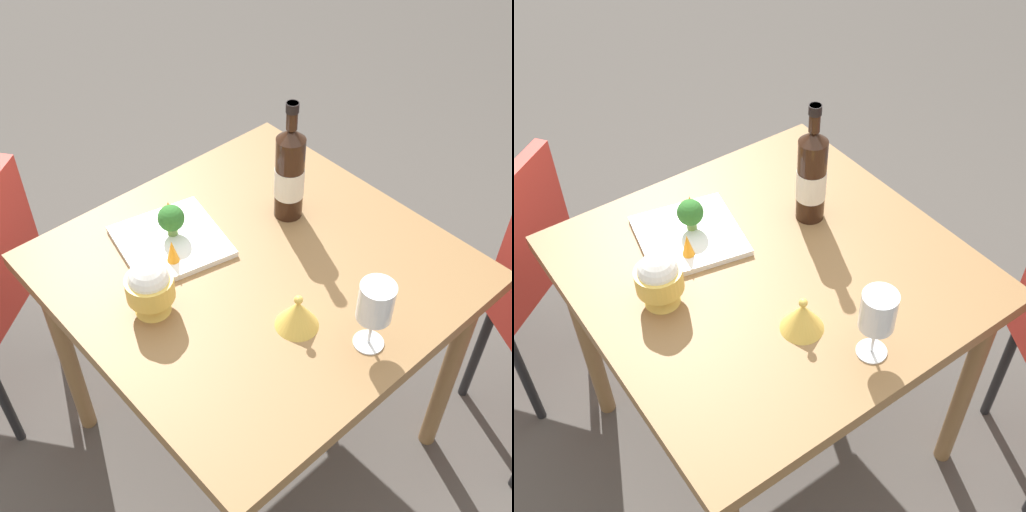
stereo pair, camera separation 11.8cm
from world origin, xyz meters
The scene contains 10 objects.
ground_plane centered at (0.00, 0.00, 0.00)m, with size 8.00×8.00×0.00m, color #4C4742.
dining_table centered at (0.00, 0.00, 0.67)m, with size 0.90×0.90×0.76m.
wine_bottle centered at (0.09, -0.19, 0.89)m, with size 0.08×0.08×0.33m.
wine_glass centered at (-0.34, -0.02, 0.89)m, with size 0.08×0.08×0.18m.
rice_bowl centered at (0.05, 0.27, 0.83)m, with size 0.11×0.11×0.14m.
rice_bowl_lid centered at (-0.20, 0.06, 0.80)m, with size 0.10×0.10×0.09m.
serving_plate centered at (0.20, 0.11, 0.77)m, with size 0.30×0.30×0.02m.
broccoli_floret centered at (0.21, 0.09, 0.83)m, with size 0.07×0.07×0.09m.
carrot_garnish_left centered at (0.13, 0.15, 0.81)m, with size 0.03×0.03×0.06m.
carrot_garnish_right centered at (0.26, 0.06, 0.80)m, with size 0.03×0.03×0.06m.
Camera 1 is at (-0.84, 0.75, 1.89)m, focal length 45.93 mm.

